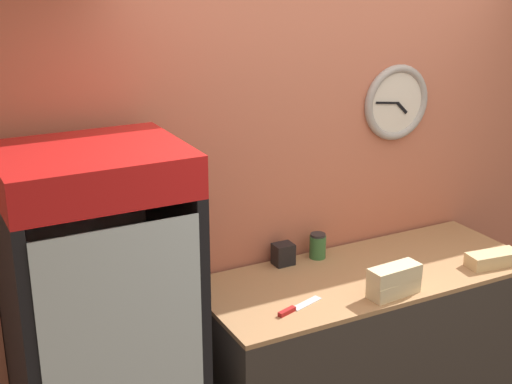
% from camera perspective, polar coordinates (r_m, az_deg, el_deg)
% --- Properties ---
extents(wall_back, '(5.20, 0.10, 2.70)m').
position_cam_1_polar(wall_back, '(4.08, 5.92, 1.30)').
color(wall_back, '#B7664C').
rests_on(wall_back, ground_plane).
extents(prep_counter, '(1.87, 0.74, 0.93)m').
position_cam_1_polar(prep_counter, '(4.13, 8.69, -12.17)').
color(prep_counter, '#332D28').
rests_on(prep_counter, ground_plane).
extents(beverage_cooler, '(0.77, 0.73, 1.81)m').
position_cam_1_polar(beverage_cooler, '(3.35, -12.47, -9.86)').
color(beverage_cooler, black).
rests_on(beverage_cooler, ground_plane).
extents(sandwich_stack_bottom, '(0.28, 0.13, 0.08)m').
position_cam_1_polar(sandwich_stack_bottom, '(3.67, 10.95, -7.53)').
color(sandwich_stack_bottom, beige).
rests_on(sandwich_stack_bottom, prep_counter).
extents(sandwich_stack_middle, '(0.28, 0.12, 0.08)m').
position_cam_1_polar(sandwich_stack_middle, '(3.64, 11.03, -6.43)').
color(sandwich_stack_middle, beige).
rests_on(sandwich_stack_middle, sandwich_stack_bottom).
extents(sandwich_flat_left, '(0.31, 0.15, 0.07)m').
position_cam_1_polar(sandwich_flat_left, '(4.14, 18.43, -5.09)').
color(sandwich_flat_left, tan).
rests_on(sandwich_flat_left, prep_counter).
extents(chefs_knife, '(0.28, 0.12, 0.02)m').
position_cam_1_polar(chefs_knife, '(3.48, 3.06, -9.30)').
color(chefs_knife, silver).
rests_on(chefs_knife, prep_counter).
extents(condiment_jar, '(0.09, 0.09, 0.14)m').
position_cam_1_polar(condiment_jar, '(4.02, 4.96, -4.31)').
color(condiment_jar, '#336B38').
rests_on(condiment_jar, prep_counter).
extents(napkin_dispenser, '(0.11, 0.09, 0.12)m').
position_cam_1_polar(napkin_dispenser, '(3.93, 2.20, -4.99)').
color(napkin_dispenser, black).
rests_on(napkin_dispenser, prep_counter).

